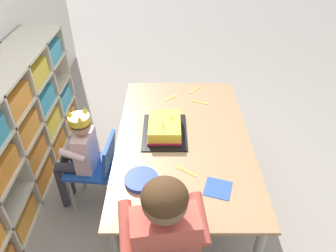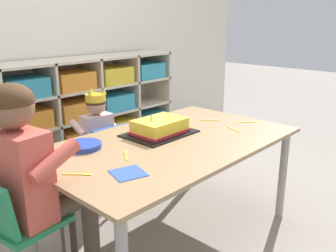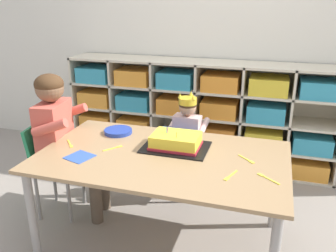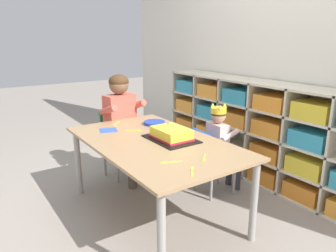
% 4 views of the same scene
% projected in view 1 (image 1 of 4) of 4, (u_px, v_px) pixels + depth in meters
% --- Properties ---
extents(ground, '(16.00, 16.00, 0.00)m').
position_uv_depth(ground, '(181.00, 199.00, 2.50)').
color(ground, gray).
extents(activity_table, '(1.50, 0.89, 0.63)m').
position_uv_depth(activity_table, '(183.00, 145.00, 2.16)').
color(activity_table, '#A37F56').
rests_on(activity_table, ground).
extents(classroom_chair_blue, '(0.33, 0.36, 0.61)m').
position_uv_depth(classroom_chair_blue, '(97.00, 166.00, 2.26)').
color(classroom_chair_blue, '#1E4CA8').
rests_on(classroom_chair_blue, ground).
extents(child_with_crown, '(0.31, 0.31, 0.84)m').
position_uv_depth(child_with_crown, '(79.00, 149.00, 2.18)').
color(child_with_crown, beige).
rests_on(child_with_crown, ground).
extents(adult_helper_seated, '(0.45, 0.43, 1.05)m').
position_uv_depth(adult_helper_seated, '(163.00, 234.00, 1.49)').
color(adult_helper_seated, '#D15647').
rests_on(adult_helper_seated, ground).
extents(birthday_cake_on_tray, '(0.41, 0.30, 0.13)m').
position_uv_depth(birthday_cake_on_tray, '(165.00, 128.00, 2.14)').
color(birthday_cake_on_tray, black).
rests_on(birthday_cake_on_tray, activity_table).
extents(paper_plate_stack, '(0.19, 0.19, 0.03)m').
position_uv_depth(paper_plate_stack, '(141.00, 180.00, 1.79)').
color(paper_plate_stack, '#233DA3').
rests_on(paper_plate_stack, activity_table).
extents(paper_napkin_square, '(0.18, 0.18, 0.00)m').
position_uv_depth(paper_napkin_square, '(218.00, 188.00, 1.75)').
color(paper_napkin_square, '#3356B7').
rests_on(paper_napkin_square, activity_table).
extents(fork_beside_plate_stack, '(0.09, 0.12, 0.00)m').
position_uv_depth(fork_beside_plate_stack, '(185.00, 170.00, 1.86)').
color(fork_beside_plate_stack, yellow).
rests_on(fork_beside_plate_stack, activity_table).
extents(fork_at_table_front_edge, '(0.10, 0.11, 0.00)m').
position_uv_depth(fork_at_table_front_edge, '(192.00, 212.00, 1.62)').
color(fork_at_table_front_edge, yellow).
rests_on(fork_at_table_front_edge, activity_table).
extents(fork_near_cake_tray, '(0.06, 0.13, 0.00)m').
position_uv_depth(fork_near_cake_tray, '(201.00, 102.00, 2.47)').
color(fork_near_cake_tray, yellow).
rests_on(fork_near_cake_tray, activity_table).
extents(fork_by_napkin, '(0.11, 0.10, 0.00)m').
position_uv_depth(fork_by_napkin, '(171.00, 98.00, 2.52)').
color(fork_by_napkin, yellow).
rests_on(fork_by_napkin, activity_table).
extents(fork_scattered_mid_table, '(0.12, 0.10, 0.00)m').
position_uv_depth(fork_scattered_mid_table, '(195.00, 90.00, 2.62)').
color(fork_scattered_mid_table, yellow).
rests_on(fork_scattered_mid_table, activity_table).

